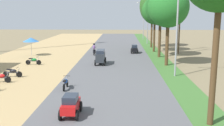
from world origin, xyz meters
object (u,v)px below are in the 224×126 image
object	(u,v)px
streetlamp_mid	(148,21)
utility_pole_far	(180,20)
parked_motorbike_fourth	(13,72)
median_tree_second	(168,7)
parked_motorbike_third	(1,77)
streetlamp_near	(177,30)
vendor_umbrella	(31,40)
car_van_charcoal	(100,56)
motorbike_ahead_second	(66,83)
utility_pole_near	(178,21)
median_tree_fourth	(155,11)
median_tree_fifth	(152,6)
car_hatchback_black	(134,49)
parked_motorbike_fifth	(34,61)
streetlamp_far	(144,18)
median_tree_third	(161,8)
car_hatchback_red	(71,104)
motorbike_ahead_third	(94,49)

from	to	relation	value
streetlamp_mid	utility_pole_far	world-z (taller)	utility_pole_far
parked_motorbike_fourth	median_tree_second	size ratio (longest dim) A/B	0.21
parked_motorbike_third	streetlamp_near	bearing A→B (deg)	10.84
vendor_umbrella	car_van_charcoal	world-z (taller)	vendor_umbrella
car_van_charcoal	motorbike_ahead_second	distance (m)	10.28
median_tree_second	utility_pole_near	xyz separation A→B (m)	(3.57, 11.48, -1.77)
median_tree_second	median_tree_fourth	world-z (taller)	median_tree_second
utility_pole_near	motorbike_ahead_second	size ratio (longest dim) A/B	5.06
median_tree_fifth	car_hatchback_black	distance (m)	9.80
median_tree_fourth	utility_pole_far	size ratio (longest dim) A/B	0.87
utility_pole_near	motorbike_ahead_second	world-z (taller)	utility_pole_near
median_tree_second	utility_pole_far	world-z (taller)	utility_pole_far
parked_motorbike_fifth	streetlamp_far	distance (m)	34.76
median_tree_fourth	car_van_charcoal	xyz separation A→B (m)	(-7.42, -10.51, -5.19)
median_tree_third	car_hatchback_red	distance (m)	23.17
parked_motorbike_fifth	median_tree_third	bearing A→B (deg)	21.47
streetlamp_mid	motorbike_ahead_third	xyz separation A→B (m)	(-8.88, -14.23, -3.55)
car_hatchback_black	utility_pole_near	bearing A→B (deg)	19.23
streetlamp_mid	parked_motorbike_third	bearing A→B (deg)	-117.34
parked_motorbike_third	car_hatchback_red	bearing A→B (deg)	-44.01
median_tree_fifth	streetlamp_mid	distance (m)	6.18
streetlamp_near	streetlamp_far	distance (m)	35.98
car_van_charcoal	motorbike_ahead_second	world-z (taller)	car_van_charcoal
parked_motorbike_fourth	streetlamp_mid	bearing A→B (deg)	61.41
parked_motorbike_fourth	median_tree_fifth	xyz separation A→B (m)	(15.23, 22.07, 6.50)
parked_motorbike_third	motorbike_ahead_third	bearing A→B (deg)	67.32
parked_motorbike_fourth	streetlamp_near	distance (m)	15.58
vendor_umbrella	car_van_charcoal	size ratio (longest dim) A/B	1.05
median_tree_third	car_van_charcoal	bearing A→B (deg)	-143.90
vendor_umbrella	motorbike_ahead_second	world-z (taller)	vendor_umbrella
median_tree_fourth	streetlamp_near	size ratio (longest dim) A/B	1.10
vendor_umbrella	streetlamp_far	bearing A→B (deg)	54.55
parked_motorbike_fourth	streetlamp_near	xyz separation A→B (m)	(15.07, 0.99, 3.83)
median_tree_fifth	motorbike_ahead_third	world-z (taller)	median_tree_fifth
parked_motorbike_third	car_hatchback_red	xyz separation A→B (m)	(7.34, -7.09, 0.19)
car_hatchback_black	vendor_umbrella	bearing A→B (deg)	-168.49
median_tree_second	motorbike_ahead_second	world-z (taller)	median_tree_second
utility_pole_far	parked_motorbike_fourth	bearing A→B (deg)	-140.34
parked_motorbike_fourth	parked_motorbike_fifth	bearing A→B (deg)	90.27
parked_motorbike_fifth	median_tree_second	bearing A→B (deg)	0.85
parked_motorbike_fifth	median_tree_fifth	distance (m)	23.13
motorbike_ahead_third	streetlamp_far	bearing A→B (deg)	69.34
median_tree_fourth	car_hatchback_black	world-z (taller)	median_tree_fourth
median_tree_fourth	streetlamp_near	world-z (taller)	median_tree_fourth
median_tree_fifth	streetlamp_near	size ratio (longest dim) A/B	1.31
median_tree_second	car_hatchback_black	distance (m)	11.26
median_tree_fourth	utility_pole_near	xyz separation A→B (m)	(3.66, 0.71, -1.47)
streetlamp_near	streetlamp_far	world-z (taller)	streetlamp_far
median_tree_third	median_tree_fifth	bearing A→B (deg)	89.46
car_van_charcoal	streetlamp_far	bearing A→B (deg)	76.30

